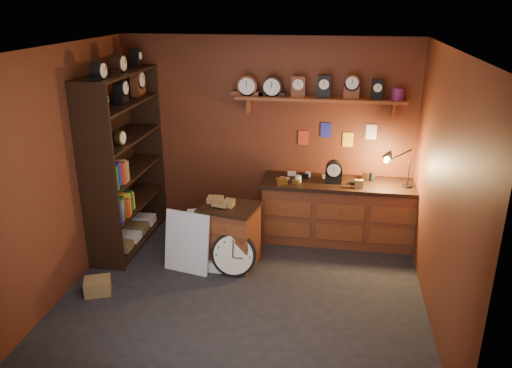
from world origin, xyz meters
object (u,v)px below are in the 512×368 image
at_px(shelving_unit, 122,154).
at_px(big_round_clock, 234,255).
at_px(workbench, 340,208).
at_px(low_cabinet, 230,232).

bearing_deg(shelving_unit, big_round_clock, -22.08).
bearing_deg(workbench, low_cabinet, -147.82).
height_order(workbench, low_cabinet, workbench).
bearing_deg(big_round_clock, workbench, 42.50).
distance_m(workbench, low_cabinet, 1.60).
relative_size(shelving_unit, big_round_clock, 4.72).
relative_size(shelving_unit, low_cabinet, 3.00).
height_order(shelving_unit, low_cabinet, shelving_unit).
relative_size(workbench, big_round_clock, 3.90).
bearing_deg(low_cabinet, shelving_unit, 177.84).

